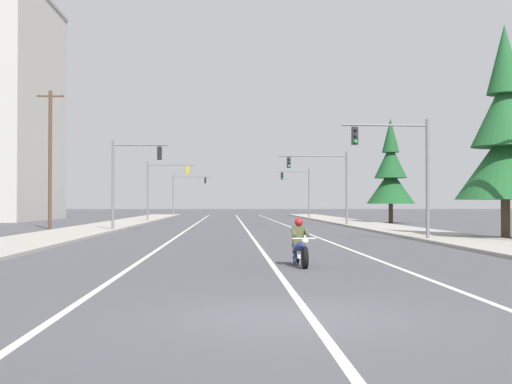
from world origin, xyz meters
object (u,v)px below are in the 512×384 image
at_px(motorcycle_with_rider, 300,247).
at_px(traffic_signal_near_left, 128,172).
at_px(traffic_signal_mid_left, 161,182).
at_px(utility_pole_left_near, 50,157).
at_px(traffic_signal_near_right, 403,160).
at_px(traffic_signal_mid_right, 327,176).
at_px(conifer_tree_right_verge_far, 391,175).
at_px(traffic_signal_far_left, 184,188).
at_px(traffic_signal_far_right, 300,186).
at_px(conifer_tree_right_verge_near, 505,141).

xyz_separation_m(motorcycle_with_rider, traffic_signal_near_left, (-8.91, 25.57, 3.44)).
xyz_separation_m(traffic_signal_mid_left, utility_pole_left_near, (-6.19, -19.83, 1.17)).
distance_m(motorcycle_with_rider, traffic_signal_mid_left, 50.18).
xyz_separation_m(traffic_signal_near_right, traffic_signal_mid_left, (-15.70, 35.91, 0.03)).
xyz_separation_m(traffic_signal_mid_right, utility_pole_left_near, (-21.31, -6.27, 1.12)).
height_order(traffic_signal_near_left, traffic_signal_mid_right, same).
height_order(motorcycle_with_rider, traffic_signal_mid_left, traffic_signal_mid_left).
bearing_deg(conifer_tree_right_verge_far, utility_pole_left_near, -155.31).
relative_size(traffic_signal_far_left, conifer_tree_right_verge_far, 0.62).
bearing_deg(traffic_signal_far_left, traffic_signal_near_left, -90.32).
height_order(motorcycle_with_rider, traffic_signal_mid_right, traffic_signal_mid_right).
bearing_deg(utility_pole_left_near, traffic_signal_far_right, 56.97).
distance_m(traffic_signal_near_right, traffic_signal_near_left, 19.84).
distance_m(traffic_signal_mid_left, utility_pole_left_near, 20.81).
xyz_separation_m(traffic_signal_mid_right, traffic_signal_far_right, (0.81, 27.75, -0.11)).
xyz_separation_m(traffic_signal_near_left, utility_pole_left_near, (-6.27, 3.84, 1.25)).
bearing_deg(conifer_tree_right_verge_near, traffic_signal_mid_right, 106.03).
relative_size(traffic_signal_mid_left, utility_pole_left_near, 0.61).
bearing_deg(conifer_tree_right_verge_near, motorcycle_with_rider, -131.05).
xyz_separation_m(traffic_signal_near_left, traffic_signal_far_right, (15.85, 37.86, 0.02)).
height_order(traffic_signal_far_right, conifer_tree_right_verge_far, conifer_tree_right_verge_far).
height_order(motorcycle_with_rider, traffic_signal_near_left, traffic_signal_near_left).
height_order(traffic_signal_near_left, conifer_tree_right_verge_far, conifer_tree_right_verge_far).
bearing_deg(traffic_signal_mid_left, traffic_signal_far_left, 89.30).
xyz_separation_m(traffic_signal_near_right, traffic_signal_far_right, (0.23, 50.10, -0.03)).
bearing_deg(motorcycle_with_rider, conifer_tree_right_verge_near, 48.95).
bearing_deg(traffic_signal_far_left, motorcycle_with_rider, -83.91).
relative_size(motorcycle_with_rider, conifer_tree_right_verge_near, 0.19).
xyz_separation_m(traffic_signal_near_right, traffic_signal_near_left, (-15.62, 12.23, -0.05)).
bearing_deg(conifer_tree_right_verge_near, traffic_signal_near_left, 151.72).
relative_size(traffic_signal_near_right, traffic_signal_far_left, 1.00).
bearing_deg(traffic_signal_far_left, traffic_signal_far_right, -47.84).
bearing_deg(traffic_signal_mid_right, utility_pole_left_near, -163.60).
bearing_deg(traffic_signal_far_right, motorcycle_with_rider, -96.24).
height_order(traffic_signal_near_right, traffic_signal_far_right, same).
relative_size(utility_pole_left_near, conifer_tree_right_verge_far, 1.02).
distance_m(motorcycle_with_rider, traffic_signal_near_left, 27.29).
bearing_deg(traffic_signal_near_left, utility_pole_left_near, 148.50).
height_order(traffic_signal_mid_left, utility_pole_left_near, utility_pole_left_near).
bearing_deg(traffic_signal_mid_left, traffic_signal_mid_right, -41.89).
relative_size(traffic_signal_mid_left, conifer_tree_right_verge_far, 0.62).
height_order(traffic_signal_near_right, traffic_signal_near_left, same).
height_order(traffic_signal_near_right, traffic_signal_mid_left, same).
bearing_deg(conifer_tree_right_verge_far, traffic_signal_near_right, -102.65).
bearing_deg(traffic_signal_far_left, conifer_tree_right_verge_far, -60.17).
bearing_deg(conifer_tree_right_verge_far, traffic_signal_mid_left, 163.08).
bearing_deg(traffic_signal_near_left, traffic_signal_mid_left, 90.19).
relative_size(traffic_signal_far_right, conifer_tree_right_verge_far, 0.62).
bearing_deg(traffic_signal_near_left, conifer_tree_right_verge_near, -28.28).
relative_size(utility_pole_left_near, conifer_tree_right_verge_near, 0.90).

